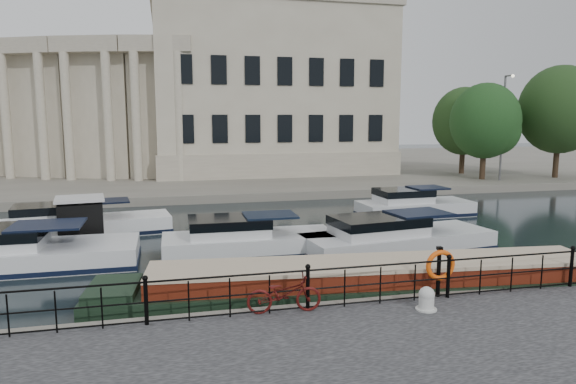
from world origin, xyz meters
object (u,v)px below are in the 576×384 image
object	(u,v)px
mooring_bollard	(427,299)
narrowboat	(375,288)
bicycle	(284,293)
life_ring_post	(440,266)
harbour_hut	(81,224)

from	to	relation	value
mooring_bollard	narrowboat	world-z (taller)	narrowboat
mooring_bollard	bicycle	bearing A→B (deg)	169.38
life_ring_post	narrowboat	size ratio (longest dim) A/B	0.08
bicycle	life_ring_post	distance (m)	4.43
narrowboat	bicycle	bearing A→B (deg)	-146.77
mooring_bollard	harbour_hut	distance (m)	15.19
life_ring_post	mooring_bollard	bearing A→B (deg)	-136.01
mooring_bollard	harbour_hut	xyz separation A→B (m)	(-10.01, 11.43, 0.12)
bicycle	life_ring_post	xyz separation A→B (m)	(4.41, 0.10, 0.38)
bicycle	harbour_hut	distance (m)	12.52
mooring_bollard	life_ring_post	size ratio (longest dim) A/B	0.43
bicycle	harbour_hut	bearing A→B (deg)	34.62
life_ring_post	harbour_hut	size ratio (longest dim) A/B	0.48
life_ring_post	harbour_hut	xyz separation A→B (m)	(-10.81, 10.65, -0.48)
life_ring_post	harbour_hut	distance (m)	15.19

